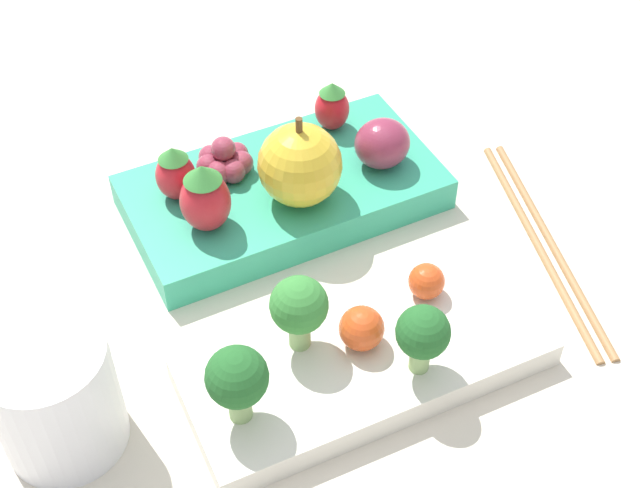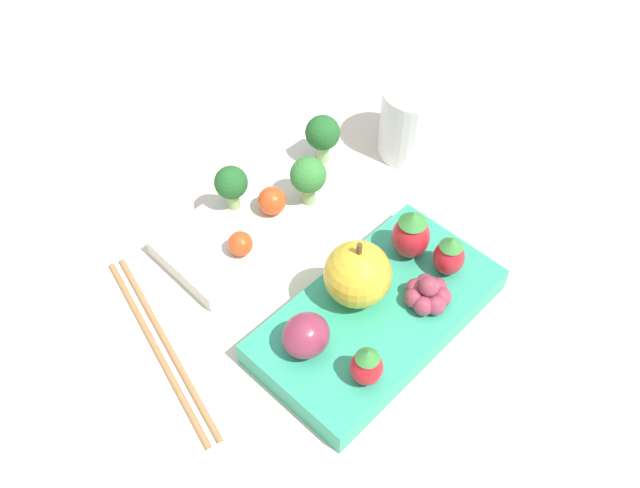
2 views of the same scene
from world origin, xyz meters
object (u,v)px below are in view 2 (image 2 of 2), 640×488
Objects in this scene: cherry_tomato_0 at (274,200)px; drinking_cup at (413,121)px; strawberry_2 at (411,234)px; broccoli_floret_0 at (231,184)px; bento_box_savoury at (269,213)px; strawberry_0 at (367,366)px; cherry_tomato_1 at (240,244)px; broccoli_floret_2 at (323,134)px; broccoli_floret_1 at (308,177)px; plum at (306,335)px; chopsticks_pair at (160,344)px; bento_box_fruit at (377,315)px; strawberry_1 at (449,255)px; apple at (358,274)px; grape_cluster at (428,294)px.

cherry_tomato_0 is 0.18m from drinking_cup.
broccoli_floret_0 is at bearing 117.40° from strawberry_2.
strawberry_2 is at bearing -67.46° from bento_box_savoury.
strawberry_0 is at bearing -143.59° from drinking_cup.
broccoli_floret_0 is at bearing 59.12° from cherry_tomato_1.
drinking_cup is (0.09, -0.04, -0.01)m from broccoli_floret_2.
broccoli_floret_1 is 0.04m from cherry_tomato_0.
bento_box_savoury is at bearing 72.44° from strawberry_0.
strawberry_0 is at bearing -72.47° from plum.
broccoli_floret_0 reaches higher than chopsticks_pair.
cherry_tomato_0 is 0.06m from cherry_tomato_1.
strawberry_2 reaches higher than chopsticks_pair.
broccoli_floret_2 is at bearing 62.27° from bento_box_fruit.
bento_box_savoury is 5.65× the size of strawberry_0.
bento_box_fruit is at bearing 170.94° from strawberry_1.
cherry_tomato_0 is at bearing 113.25° from strawberry_2.
broccoli_floret_1 is at bearing 68.28° from apple.
strawberry_1 is (0.09, -0.19, -0.00)m from broccoli_floret_0.
broccoli_floret_0 is 0.91× the size of broccoli_floret_2.
plum is at bearing 171.19° from strawberry_1.
bento_box_fruit is (-0.01, -0.16, 0.00)m from bento_box_savoury.
bento_box_savoury is 0.17m from plum.
strawberry_2 is (0.12, 0.07, 0.01)m from strawberry_0.
strawberry_2 is at bearing 105.78° from strawberry_1.
cherry_tomato_0 is at bearing -165.58° from broccoli_floret_2.
apple is at bearing -85.44° from broccoli_floret_0.
bento_box_savoury is at bearing -170.51° from broccoli_floret_2.
broccoli_floret_1 is 1.32× the size of plum.
bento_box_savoury is 8.19× the size of cherry_tomato_0.
bento_box_fruit is at bearing -92.78° from bento_box_savoury.
strawberry_1 reaches higher than plum.
apple is 0.08m from strawberry_0.
chopsticks_pair is (-0.19, -0.03, -0.05)m from broccoli_floret_1.
broccoli_floret_1 is 0.14m from drinking_cup.
cherry_tomato_1 is at bearing 12.25° from chopsticks_pair.
broccoli_floret_0 is at bearing 80.29° from strawberry_0.
strawberry_0 reaches higher than grape_cluster.
broccoli_floret_0 is 0.17m from strawberry_2.
bento_box_fruit is 4.71× the size of broccoli_floret_0.
strawberry_2 is (-0.01, 0.04, 0.00)m from strawberry_1.
cherry_tomato_1 is 0.58× the size of strawberry_0.
cherry_tomato_0 is (0.01, 0.15, 0.02)m from bento_box_fruit.
strawberry_1 is 0.04m from grape_cluster.
plum is at bearing 107.53° from strawberry_0.
strawberry_0 is at bearing -118.34° from broccoli_floret_1.
broccoli_floret_0 reaches higher than grape_cluster.
grape_cluster is 0.51× the size of drinking_cup.
broccoli_floret_2 is at bearing 9.49° from bento_box_savoury.
strawberry_1 is at bearing -68.86° from bento_box_savoury.
strawberry_0 is at bearing -99.71° from broccoli_floret_0.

